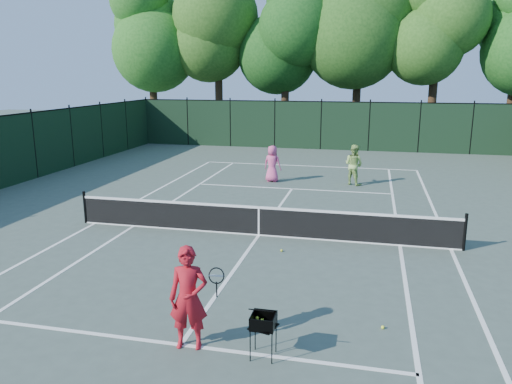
% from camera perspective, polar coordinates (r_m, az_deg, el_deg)
% --- Properties ---
extents(ground, '(90.00, 90.00, 0.00)m').
position_cam_1_polar(ground, '(15.11, 0.32, -4.98)').
color(ground, '#435147').
rests_on(ground, ground).
extents(sideline_doubles_left, '(0.10, 23.77, 0.01)m').
position_cam_1_polar(sideline_doubles_left, '(17.12, -17.93, -3.43)').
color(sideline_doubles_left, white).
rests_on(sideline_doubles_left, ground).
extents(sideline_doubles_right, '(0.10, 23.77, 0.01)m').
position_cam_1_polar(sideline_doubles_right, '(14.96, 21.40, -6.13)').
color(sideline_doubles_right, white).
rests_on(sideline_doubles_right, ground).
extents(sideline_singles_left, '(0.10, 23.77, 0.01)m').
position_cam_1_polar(sideline_singles_left, '(16.47, -13.82, -3.81)').
color(sideline_singles_left, white).
rests_on(sideline_singles_left, ground).
extents(sideline_singles_right, '(0.10, 23.77, 0.01)m').
position_cam_1_polar(sideline_singles_right, '(14.81, 16.13, -5.91)').
color(sideline_singles_right, white).
rests_on(sideline_singles_right, ground).
extents(baseline_far, '(10.97, 0.10, 0.01)m').
position_cam_1_polar(baseline_far, '(26.50, 6.00, 2.98)').
color(baseline_far, white).
rests_on(baseline_far, ground).
extents(service_line_near, '(8.23, 0.10, 0.01)m').
position_cam_1_polar(service_line_near, '(9.50, -8.60, -16.87)').
color(service_line_near, white).
rests_on(service_line_near, ground).
extents(service_line_far, '(8.23, 0.10, 0.01)m').
position_cam_1_polar(service_line_far, '(21.17, 4.14, 0.37)').
color(service_line_far, white).
rests_on(service_line_far, ground).
extents(center_service_line, '(0.10, 12.80, 0.01)m').
position_cam_1_polar(center_service_line, '(15.11, 0.32, -4.97)').
color(center_service_line, white).
rests_on(center_service_line, ground).
extents(tennis_net, '(11.69, 0.09, 1.06)m').
position_cam_1_polar(tennis_net, '(14.97, 0.32, -3.25)').
color(tennis_net, black).
rests_on(tennis_net, ground).
extents(fence_far, '(24.00, 0.05, 3.00)m').
position_cam_1_polar(fence_far, '(32.31, 7.43, 7.50)').
color(fence_far, black).
rests_on(fence_far, ground).
extents(tree_0, '(6.40, 6.40, 13.14)m').
position_cam_1_polar(tree_0, '(39.14, -12.00, 18.11)').
color(tree_0, black).
rests_on(tree_0, ground).
extents(tree_1, '(6.80, 6.80, 13.98)m').
position_cam_1_polar(tree_1, '(37.88, -4.41, 19.32)').
color(tree_1, black).
rests_on(tree_1, ground).
extents(tree_2, '(6.00, 6.00, 12.40)m').
position_cam_1_polar(tree_2, '(36.43, 3.44, 18.05)').
color(tree_2, black).
rests_on(tree_2, ground).
extents(tree_3, '(7.00, 7.00, 14.45)m').
position_cam_1_polar(tree_3, '(36.55, 11.85, 19.81)').
color(tree_3, black).
rests_on(tree_3, ground).
extents(tree_4, '(6.20, 6.20, 12.97)m').
position_cam_1_polar(tree_4, '(35.95, 20.15, 18.02)').
color(tree_4, black).
rests_on(tree_4, ground).
extents(coach, '(0.91, 0.75, 1.88)m').
position_cam_1_polar(coach, '(9.00, -7.71, -11.90)').
color(coach, '#AB131F').
rests_on(coach, ground).
extents(player_pink, '(0.89, 0.68, 1.64)m').
position_cam_1_polar(player_pink, '(22.42, 1.88, 3.26)').
color(player_pink, '#D44B85').
rests_on(player_pink, ground).
extents(player_green, '(1.08, 1.02, 1.77)m').
position_cam_1_polar(player_green, '(22.20, 11.11, 3.09)').
color(player_green, '#95BF5F').
rests_on(player_green, ground).
extents(ball_hopper, '(0.50, 0.50, 0.79)m').
position_cam_1_polar(ball_hopper, '(8.75, 0.85, -14.58)').
color(ball_hopper, black).
rests_on(ball_hopper, ground).
extents(loose_ball_near_cart, '(0.07, 0.07, 0.07)m').
position_cam_1_polar(loose_ball_near_cart, '(10.18, 14.29, -14.75)').
color(loose_ball_near_cart, '#E3F432').
rests_on(loose_ball_near_cart, ground).
extents(loose_ball_midcourt, '(0.07, 0.07, 0.07)m').
position_cam_1_polar(loose_ball_midcourt, '(13.79, 2.95, -6.69)').
color(loose_ball_midcourt, gold).
rests_on(loose_ball_midcourt, ground).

